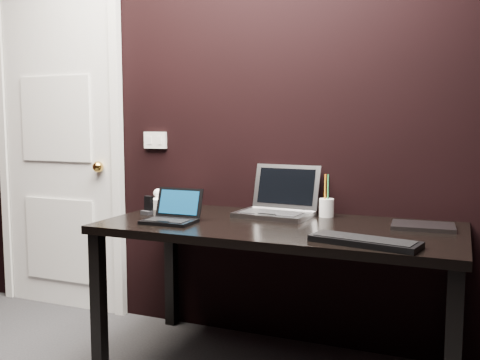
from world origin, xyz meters
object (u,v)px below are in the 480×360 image
at_px(door, 59,150).
at_px(pen_cup, 327,207).
at_px(desk, 279,240).
at_px(desk_phone, 173,201).
at_px(netbook, 172,216).
at_px(mobile_phone, 148,207).
at_px(ext_keyboard, 365,241).
at_px(closed_laptop, 423,226).
at_px(silver_laptop, 277,206).

bearing_deg(door, pen_cup, -2.82).
height_order(desk, desk_phone, desk_phone).
distance_m(netbook, desk_phone, 0.42).
bearing_deg(desk, door, 167.18).
bearing_deg(mobile_phone, desk_phone, 82.56).
xyz_separation_m(door, ext_keyboard, (2.10, -0.66, -0.29)).
distance_m(door, pen_cup, 1.83).
bearing_deg(closed_laptop, desk_phone, 177.50).
distance_m(ext_keyboard, closed_laptop, 0.48).
bearing_deg(desk, netbook, -162.81).
bearing_deg(desk, desk_phone, 162.74).
distance_m(desk, closed_laptop, 0.67).
height_order(desk, ext_keyboard, ext_keyboard).
height_order(door, mobile_phone, door).
bearing_deg(netbook, pen_cup, 33.60).
height_order(desk, closed_laptop, closed_laptop).
distance_m(ext_keyboard, desk_phone, 1.26).
bearing_deg(door, desk_phone, -9.41).
xyz_separation_m(desk, ext_keyboard, (0.45, -0.28, 0.09)).
xyz_separation_m(closed_laptop, mobile_phone, (-1.38, -0.16, 0.03)).
relative_size(desk_phone, mobile_phone, 2.50).
bearing_deg(mobile_phone, closed_laptop, 6.67).
relative_size(ext_keyboard, mobile_phone, 4.67).
xyz_separation_m(door, closed_laptop, (2.30, -0.22, -0.30)).
distance_m(door, mobile_phone, 1.03).
height_order(ext_keyboard, pen_cup, pen_cup).
bearing_deg(pen_cup, desk, -119.84).
bearing_deg(pen_cup, netbook, -146.40).
relative_size(desk, pen_cup, 7.66).
bearing_deg(door, desk, -12.82).
xyz_separation_m(door, pen_cup, (1.81, -0.09, -0.25)).
relative_size(door, closed_laptop, 7.34).
height_order(closed_laptop, pen_cup, pen_cup).
bearing_deg(door, closed_laptop, -5.37).
bearing_deg(desk, ext_keyboard, -31.67).
xyz_separation_m(desk, netbook, (-0.50, -0.15, 0.11)).
bearing_deg(ext_keyboard, closed_laptop, 66.37).
bearing_deg(netbook, desk, 17.19).
distance_m(netbook, silver_laptop, 0.56).
distance_m(netbook, ext_keyboard, 0.96).
relative_size(ext_keyboard, closed_laptop, 1.56).
bearing_deg(ext_keyboard, door, 162.69).
relative_size(door, ext_keyboard, 4.70).
relative_size(closed_laptop, mobile_phone, 2.99).
distance_m(ext_keyboard, mobile_phone, 1.22).
bearing_deg(desk_phone, closed_laptop, -2.50).
xyz_separation_m(door, desk, (1.65, -0.38, -0.38)).
height_order(mobile_phone, pen_cup, pen_cup).
xyz_separation_m(silver_laptop, mobile_phone, (-0.65, -0.23, -0.01)).
bearing_deg(silver_laptop, door, 174.57).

